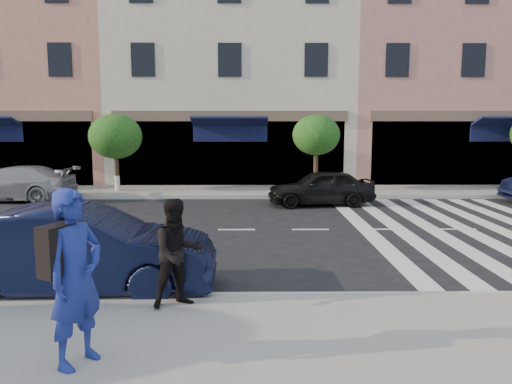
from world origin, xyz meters
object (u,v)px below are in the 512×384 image
photographer (75,278)px  car_near_mid (79,250)px  walker (178,253)px  car_far_mid (321,187)px  car_far_left (14,183)px

photographer → car_near_mid: (-0.93, 2.81, -0.41)m
walker → car_near_mid: size_ratio=0.36×
car_near_mid → car_far_mid: bearing=-32.4°
photographer → car_near_mid: bearing=46.2°
walker → car_far_mid: bearing=42.7°
photographer → walker: (0.87, 1.81, -0.20)m
car_near_mid → photographer: bearing=-163.5°
car_near_mid → car_far_mid: 10.47m
photographer → car_far_left: 14.58m
car_far_mid → walker: bearing=-25.7°
walker → photographer: bearing=-143.7°
car_near_mid → car_far_mid: (5.33, 9.02, -0.12)m
car_near_mid → walker: bearing=-120.9°
car_far_left → car_far_mid: car_far_left is taller
photographer → walker: size_ratio=1.24×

